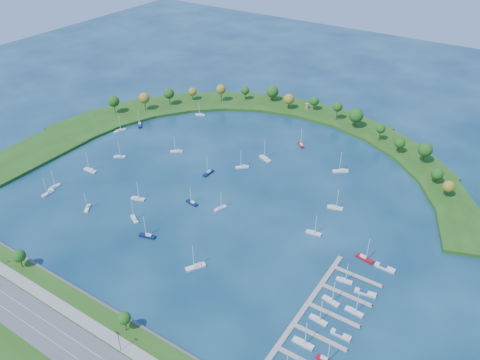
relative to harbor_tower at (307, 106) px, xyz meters
The scene contains 38 objects.
ground 118.80m from the harbor_tower, 85.73° to the right, with size 700.00×700.00×0.00m, color #07253F.
south_shoreline 241.46m from the harbor_tower, 87.90° to the right, with size 420.00×43.10×11.60m.
breakwater 79.18m from the harbor_tower, 118.28° to the right, with size 286.74×247.64×2.00m.
breakwater_trees 31.22m from the harbor_tower, 98.70° to the right, with size 238.73×93.14×14.39m.
harbor_tower is the anchor object (origin of this frame).
dock_system 202.63m from the harbor_tower, 62.31° to the right, with size 24.28×82.00×1.60m.
moored_boat_0 184.66m from the harbor_tower, 79.34° to the right, with size 7.27×9.36×13.84m.
moored_boat_1 188.86m from the harbor_tower, 113.10° to the right, with size 2.32×7.80×11.40m.
moored_boat_2 124.61m from the harbor_tower, 56.50° to the right, with size 8.64×4.34×12.23m.
moored_boat_3 158.01m from the harbor_tower, 99.48° to the right, with size 8.20×4.62×11.63m.
moored_boat_4 182.15m from the harbor_tower, 103.52° to the right, with size 5.51×7.09×10.49m.
moored_boat_5 193.52m from the harbor_tower, 111.85° to the right, with size 2.23×7.55×11.05m.
moored_boat_6 96.26m from the harbor_tower, 87.55° to the right, with size 7.57×7.27×12.06m.
moored_boat_7 124.59m from the harbor_tower, 135.24° to the right, with size 8.16×8.05×13.16m.
moored_boat_8 139.23m from the harbor_tower, 82.83° to the right, with size 4.32×7.58×10.75m.
moored_boat_9 80.54m from the harbor_tower, 141.31° to the right, with size 7.37×4.36×10.47m.
moored_boat_10 171.07m from the harbor_tower, 94.94° to the right, with size 7.59×5.49×11.04m.
moored_boat_11 111.20m from the harbor_tower, 112.30° to the right, with size 7.58×6.42×11.49m.
moored_boat_12 55.25m from the harbor_tower, 67.31° to the right, with size 7.42×7.75×12.33m.
moored_boat_13 165.56m from the harbor_tower, 115.32° to the right, with size 8.93×2.76×13.01m.
moored_boat_14 138.69m from the harbor_tower, 132.60° to the right, with size 4.85×8.79×12.45m.
moored_boat_15 176.99m from the harbor_tower, 89.86° to the right, with size 8.77×4.46×12.41m.
moored_boat_16 88.04m from the harbor_tower, 50.05° to the right, with size 9.13×7.61×13.78m.
moored_boat_17 113.31m from the harbor_tower, 94.64° to the right, with size 2.66×8.55×12.45m.
moored_boat_18 80.51m from the harbor_tower, 82.29° to the right, with size 9.61×5.88×13.69m.
moored_boat_19 142.58m from the harbor_tower, 89.38° to the right, with size 7.90×3.29×11.27m.
moored_boat_20 145.03m from the harbor_tower, 118.00° to the right, with size 7.13×5.88×10.72m.
moored_boat_21 146.61m from the harbor_tower, 62.14° to the right, with size 8.04×3.40×11.45m.
docked_boat_2 214.22m from the harbor_tower, 63.87° to the right, with size 8.64×2.47×12.68m.
docked_boat_3 221.03m from the harbor_tower, 61.67° to the right, with size 7.72×2.47×11.22m.
docked_boat_4 202.14m from the harbor_tower, 62.17° to the right, with size 8.00×2.92×11.50m.
docked_boat_5 208.77m from the harbor_tower, 59.86° to the right, with size 8.21×2.34×1.67m.
docked_boat_6 191.44m from the harbor_tower, 60.46° to the right, with size 8.14×3.49×11.59m.
docked_boat_7 196.93m from the harbor_tower, 57.82° to the right, with size 8.01×2.78×11.56m.
docked_boat_8 179.10m from the harbor_tower, 58.20° to the right, with size 7.43×2.94×10.63m.
docked_boat_9 186.42m from the harbor_tower, 55.79° to the right, with size 9.48×3.93×1.88m.
docked_boat_10 165.00m from the harbor_tower, 54.09° to the right, with size 8.96×3.82×12.76m.
docked_boat_11 171.63m from the harbor_tower, 51.55° to the right, with size 9.46×3.05×1.91m.
Camera 1 is at (130.80, -187.38, 153.05)m, focal length 35.79 mm.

